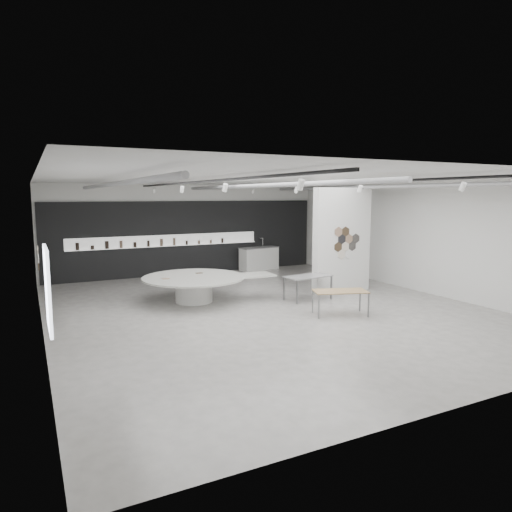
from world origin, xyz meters
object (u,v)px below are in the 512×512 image
partition_column (342,240)px  sample_table_wood (340,292)px  display_island (196,285)px  kitchen_counter (259,258)px  sample_table_stone (308,278)px

partition_column → sample_table_wood: (-1.98, -2.56, -1.16)m
display_island → kitchen_counter: (4.66, 4.74, -0.02)m
partition_column → kitchen_counter: (-0.39, 5.53, -1.29)m
sample_table_stone → kitchen_counter: (1.33, 6.06, -0.20)m
partition_column → sample_table_stone: 2.11m
sample_table_stone → kitchen_counter: size_ratio=0.85×
sample_table_wood → sample_table_stone: size_ratio=1.03×
partition_column → sample_table_wood: bearing=-127.7°
sample_table_wood → display_island: bearing=132.5°
display_island → sample_table_stone: size_ratio=2.59×
display_island → sample_table_wood: size_ratio=2.51×
display_island → kitchen_counter: bearing=46.5°
partition_column → sample_table_stone: bearing=-162.8°
sample_table_wood → kitchen_counter: bearing=78.9°
sample_table_stone → kitchen_counter: kitchen_counter is taller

